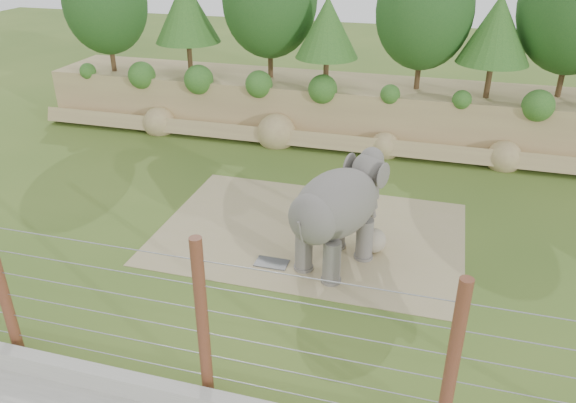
# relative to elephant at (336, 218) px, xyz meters

# --- Properties ---
(ground) EXTENTS (90.00, 90.00, 0.00)m
(ground) POSITION_rel_elephant_xyz_m (-1.63, -1.39, -1.58)
(ground) COLOR #426123
(ground) RESTS_ON ground
(back_embankment) EXTENTS (30.00, 5.52, 8.77)m
(back_embankment) POSITION_rel_elephant_xyz_m (-1.04, 11.29, 2.38)
(back_embankment) COLOR #A2855D
(back_embankment) RESTS_ON ground
(dirt_patch) EXTENTS (10.00, 7.00, 0.02)m
(dirt_patch) POSITION_rel_elephant_xyz_m (-1.13, 1.61, -1.57)
(dirt_patch) COLOR tan
(dirt_patch) RESTS_ON ground
(drain_grate) EXTENTS (1.00, 0.60, 0.03)m
(drain_grate) POSITION_rel_elephant_xyz_m (-1.82, -0.55, -1.55)
(drain_grate) COLOR #262628
(drain_grate) RESTS_ON dirt_patch
(elephant) EXTENTS (3.16, 4.26, 3.17)m
(elephant) POSITION_rel_elephant_xyz_m (0.00, 0.00, 0.00)
(elephant) COLOR #69645D
(elephant) RESTS_ON ground
(stone_ball) EXTENTS (0.78, 0.78, 0.78)m
(stone_ball) POSITION_rel_elephant_xyz_m (1.05, 1.00, -1.17)
(stone_ball) COLOR gray
(stone_ball) RESTS_ON dirt_patch
(retaining_wall) EXTENTS (26.00, 0.35, 0.50)m
(retaining_wall) POSITION_rel_elephant_xyz_m (-1.63, -6.39, -1.33)
(retaining_wall) COLOR #A4A498
(retaining_wall) RESTS_ON ground
(barrier_fence) EXTENTS (20.26, 0.26, 4.00)m
(barrier_fence) POSITION_rel_elephant_xyz_m (-1.63, -5.89, 0.42)
(barrier_fence) COLOR #5F3117
(barrier_fence) RESTS_ON ground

